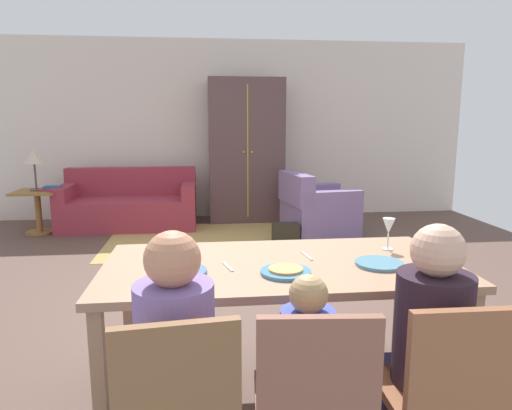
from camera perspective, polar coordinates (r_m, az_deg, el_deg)
The scene contains 26 objects.
ground_plane at distance 4.41m, azimuth -0.83°, elevation -9.60°, with size 7.47×6.21×0.02m, color brown.
back_wall at distance 7.29m, azimuth -3.26°, elevation 9.24°, with size 7.47×0.10×2.70m, color silver.
dining_table at distance 2.48m, azimuth 2.94°, elevation -8.68°, with size 1.84×0.92×0.76m.
plate_near_man at distance 2.31m, azimuth -9.16°, elevation -8.14°, with size 0.25×0.25×0.02m, color #4E759E.
pizza_near_man at distance 2.31m, azimuth -9.17°, elevation -7.78°, with size 0.17×0.17×0.01m, color tan.
plate_near_child at distance 2.29m, azimuth 3.68°, elevation -8.26°, with size 0.25×0.25×0.02m, color teal.
pizza_near_child at distance 2.28m, azimuth 3.69°, elevation -7.90°, with size 0.17×0.17×0.01m, color #E19752.
plate_near_woman at distance 2.49m, azimuth 14.99°, elevation -7.00°, with size 0.25×0.25×0.02m, color teal.
wine_glass at distance 2.77m, azimuth 16.05°, elevation -2.66°, with size 0.07×0.07×0.19m.
fork at distance 2.38m, azimuth -3.49°, elevation -7.63°, with size 0.02×0.15×0.01m, color silver.
knife at distance 2.58m, azimuth 6.25°, elevation -6.24°, with size 0.01×0.17×0.01m, color silver.
dining_chair_man at distance 1.81m, azimuth -9.74°, elevation -23.69°, with size 0.46×0.46×0.87m.
person_man at distance 1.94m, azimuth -9.83°, elevation -20.29°, with size 0.31×0.41×1.11m.
dining_chair_child at distance 1.84m, azimuth 7.05°, elevation -22.89°, with size 0.46×0.46×0.87m.
person_child at distance 2.01m, azimuth 6.12°, elevation -21.68°, with size 0.22×0.30×0.92m.
dining_chair_woman at distance 2.01m, azimuth 22.43°, elevation -20.58°, with size 0.43×0.43×0.87m.
person_woman at distance 2.13m, azimuth 20.18°, elevation -17.84°, with size 0.30×0.40×1.11m.
area_rug at distance 5.93m, azimuth -5.50°, elevation -4.22°, with size 2.60×1.80×0.01m, color tan.
couch at distance 6.79m, azimuth -15.31°, elevation -0.10°, with size 1.86×0.86×0.82m.
armchair at distance 6.22m, azimuth 7.39°, elevation -0.60°, with size 0.99×0.98×0.82m.
armoire at distance 6.93m, azimuth -1.24°, elevation 6.71°, with size 1.10×0.59×2.10m.
side_table at distance 6.82m, azimuth -25.32°, elevation -0.06°, with size 0.56×0.56×0.58m.
table_lamp at distance 6.74m, azimuth -25.73°, elevation 5.22°, with size 0.26×0.26×0.54m.
book_lower at distance 6.69m, azimuth -24.12°, elevation 1.73°, with size 0.22×0.16×0.03m, color #963238.
book_upper at distance 6.73m, azimuth -23.78°, elevation 2.05°, with size 0.22×0.16×0.03m, color #21528A.
handbag at distance 5.69m, azimuth 3.64°, elevation -3.52°, with size 0.32×0.16×0.26m, color #29251C.
Camera 1 is at (-0.39, -3.62, 1.50)m, focal length 32.41 mm.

